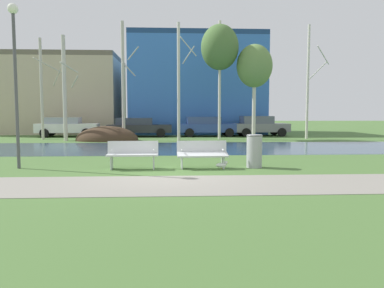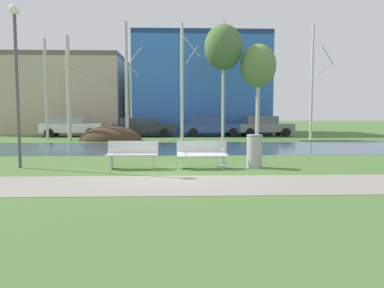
# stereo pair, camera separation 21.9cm
# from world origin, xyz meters

# --- Properties ---
(ground_plane) EXTENTS (120.00, 120.00, 0.00)m
(ground_plane) POSITION_xyz_m (0.00, 10.00, 0.00)
(ground_plane) COLOR #476B33
(paved_path_strip) EXTENTS (60.00, 2.56, 0.01)m
(paved_path_strip) POSITION_xyz_m (0.00, -1.63, 0.01)
(paved_path_strip) COLOR gray
(paved_path_strip) RESTS_ON ground
(river_band) EXTENTS (80.00, 6.77, 0.01)m
(river_band) POSITION_xyz_m (0.00, 8.03, 0.00)
(river_band) COLOR #2D475B
(river_band) RESTS_ON ground
(soil_mound) EXTENTS (3.96, 2.86, 1.84)m
(soil_mound) POSITION_xyz_m (-4.01, 13.31, 0.00)
(soil_mound) COLOR #423021
(soil_mound) RESTS_ON ground
(bench_left) EXTENTS (1.61, 0.61, 0.87)m
(bench_left) POSITION_xyz_m (-1.10, 1.09, 0.47)
(bench_left) COLOR silver
(bench_left) RESTS_ON ground
(bench_right) EXTENTS (1.62, 0.61, 0.87)m
(bench_right) POSITION_xyz_m (1.10, 1.09, 0.47)
(bench_right) COLOR silver
(bench_right) RESTS_ON ground
(trash_bin) EXTENTS (0.52, 0.52, 1.06)m
(trash_bin) POSITION_xyz_m (2.79, 1.18, 0.55)
(trash_bin) COLOR #999B9E
(trash_bin) RESTS_ON ground
(seagull) EXTENTS (0.41, 0.15, 0.25)m
(seagull) POSITION_xyz_m (1.70, 0.91, 0.13)
(seagull) COLOR white
(seagull) RESTS_ON ground
(streetlamp) EXTENTS (0.32, 0.32, 5.12)m
(streetlamp) POSITION_xyz_m (-4.73, 1.37, 3.44)
(streetlamp) COLOR #4C4C51
(streetlamp) RESTS_ON ground
(birch_far_left) EXTENTS (1.49, 2.75, 6.62)m
(birch_far_left) POSITION_xyz_m (-8.37, 14.49, 3.39)
(birch_far_left) COLOR #BCB7A8
(birch_far_left) RESTS_ON ground
(birch_left) EXTENTS (1.04, 1.81, 6.54)m
(birch_left) POSITION_xyz_m (-6.54, 13.14, 3.31)
(birch_left) COLOR beige
(birch_left) RESTS_ON ground
(birch_center_left) EXTENTS (1.14, 1.84, 7.52)m
(birch_center_left) POSITION_xyz_m (-2.96, 13.52, 3.82)
(birch_center_left) COLOR #BCB7A8
(birch_center_left) RESTS_ON ground
(birch_center) EXTENTS (1.23, 2.11, 7.39)m
(birch_center) POSITION_xyz_m (0.59, 13.09, 3.80)
(birch_center) COLOR beige
(birch_center) RESTS_ON ground
(birch_center_right) EXTENTS (2.48, 2.48, 7.77)m
(birch_center_right) POSITION_xyz_m (3.28, 14.14, 6.03)
(birch_center_right) COLOR beige
(birch_center_right) RESTS_ON ground
(birch_right) EXTENTS (2.35, 2.35, 6.25)m
(birch_right) POSITION_xyz_m (5.57, 13.98, 4.80)
(birch_right) COLOR beige
(birch_right) RESTS_ON ground
(birch_far_right) EXTENTS (1.47, 2.63, 7.59)m
(birch_far_right) POSITION_xyz_m (9.28, 14.14, 3.87)
(birch_far_right) COLOR beige
(birch_far_right) RESTS_ON ground
(parked_van_nearest_white) EXTENTS (4.46, 2.08, 1.43)m
(parked_van_nearest_white) POSITION_xyz_m (-7.61, 17.17, 0.77)
(parked_van_nearest_white) COLOR silver
(parked_van_nearest_white) RESTS_ON ground
(parked_sedan_second_dark) EXTENTS (4.73, 2.19, 1.38)m
(parked_sedan_second_dark) POSITION_xyz_m (-2.37, 17.06, 0.74)
(parked_sedan_second_dark) COLOR #282B30
(parked_sedan_second_dark) RESTS_ON ground
(parked_hatch_third_blue) EXTENTS (4.51, 2.10, 1.47)m
(parked_hatch_third_blue) POSITION_xyz_m (2.71, 17.16, 0.78)
(parked_hatch_third_blue) COLOR #2D4793
(parked_hatch_third_blue) RESTS_ON ground
(parked_wagon_fourth_grey) EXTENTS (4.17, 2.21, 1.51)m
(parked_wagon_fourth_grey) POSITION_xyz_m (6.77, 17.39, 0.79)
(parked_wagon_fourth_grey) COLOR slate
(parked_wagon_fourth_grey) RESTS_ON ground
(building_beige_block) EXTENTS (12.69, 7.99, 6.65)m
(building_beige_block) POSITION_xyz_m (-10.84, 23.24, 3.33)
(building_beige_block) COLOR #BCAD8E
(building_beige_block) RESTS_ON ground
(building_blue_store) EXTENTS (11.18, 8.09, 8.29)m
(building_blue_store) POSITION_xyz_m (2.23, 22.79, 4.15)
(building_blue_store) COLOR #3870C6
(building_blue_store) RESTS_ON ground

